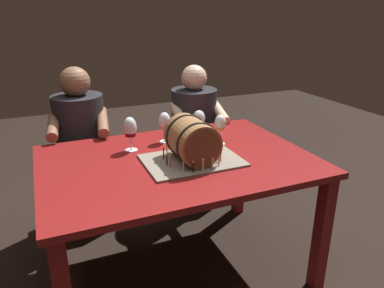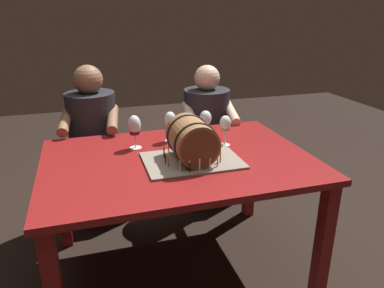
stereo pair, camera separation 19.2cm
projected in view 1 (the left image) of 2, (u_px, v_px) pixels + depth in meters
ground_plane at (179, 268)px, 2.25m from camera, size 8.00×8.00×0.00m
dining_table at (177, 174)px, 2.03m from camera, size 1.46×1.02×0.73m
barrel_cake at (192, 142)px, 1.92m from camera, size 0.51×0.36×0.24m
wine_glass_rose at (164, 122)px, 2.20m from camera, size 0.07×0.07×0.19m
wine_glass_amber at (220, 124)px, 2.16m from camera, size 0.07×0.07×0.18m
wine_glass_red at (130, 129)px, 2.06m from camera, size 0.08×0.08×0.20m
wine_glass_empty at (199, 119)px, 2.27m from camera, size 0.08×0.08×0.18m
person_seated_left at (83, 156)px, 2.55m from camera, size 0.42×0.50×1.15m
person_seated_right at (194, 142)px, 2.87m from camera, size 0.42×0.50×1.12m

